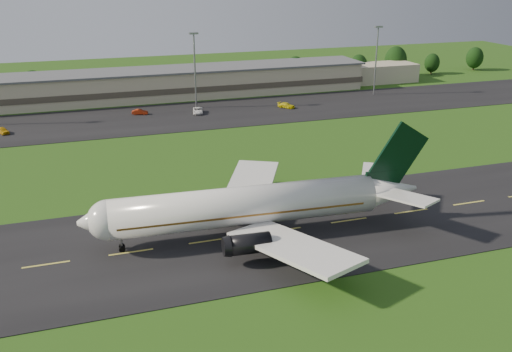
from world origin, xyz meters
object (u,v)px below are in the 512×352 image
object	(u,v)px
airliner	(251,206)
service_vehicle_a	(3,130)
terminal	(189,83)
service_vehicle_b	(140,112)
service_vehicle_d	(286,105)
light_mast_centre	(195,61)
service_vehicle_c	(198,111)
light_mast_east	(377,52)

from	to	relation	value
airliner	service_vehicle_a	bearing A→B (deg)	122.63
terminal	service_vehicle_b	size ratio (longest dim) A/B	34.96
service_vehicle_b	service_vehicle_d	size ratio (longest dim) A/B	0.85
terminal	service_vehicle_d	size ratio (longest dim) A/B	29.83
service_vehicle_b	terminal	bearing A→B (deg)	-25.20
light_mast_centre	service_vehicle_d	world-z (taller)	light_mast_centre
service_vehicle_b	service_vehicle_c	size ratio (longest dim) A/B	0.77
terminal	service_vehicle_d	distance (m)	32.94
airliner	service_vehicle_d	bearing A→B (deg)	68.46
airliner	service_vehicle_c	world-z (taller)	airliner
service_vehicle_a	service_vehicle_d	world-z (taller)	service_vehicle_a
service_vehicle_c	service_vehicle_b	bearing A→B (deg)	178.62
light_mast_east	service_vehicle_c	distance (m)	57.64
light_mast_east	service_vehicle_d	bearing A→B (deg)	-165.67
terminal	service_vehicle_a	distance (m)	57.03
light_mast_east	service_vehicle_b	distance (m)	71.79
light_mast_centre	light_mast_east	bearing A→B (deg)	0.00
airliner	light_mast_east	world-z (taller)	light_mast_east
light_mast_east	service_vehicle_c	world-z (taller)	light_mast_east
light_mast_centre	service_vehicle_a	distance (m)	51.18
service_vehicle_b	service_vehicle_d	bearing A→B (deg)	-80.78
airliner	light_mast_centre	world-z (taller)	light_mast_centre
service_vehicle_a	service_vehicle_d	size ratio (longest dim) A/B	0.90
airliner	service_vehicle_b	size ratio (longest dim) A/B	12.37
airliner	service_vehicle_d	distance (m)	79.40
service_vehicle_b	light_mast_east	bearing A→B (deg)	-70.99
light_mast_east	service_vehicle_d	size ratio (longest dim) A/B	4.19
terminal	service_vehicle_b	world-z (taller)	terminal
service_vehicle_a	service_vehicle_b	xyz separation A→B (m)	(32.76, 8.30, -0.06)
light_mast_centre	service_vehicle_d	size ratio (longest dim) A/B	4.19
light_mast_east	service_vehicle_d	xyz separation A→B (m)	(-31.52, -8.05, -11.93)
service_vehicle_b	service_vehicle_c	distance (m)	15.14
terminal	light_mast_centre	distance (m)	18.45
airliner	service_vehicle_d	xyz separation A→B (m)	(33.25, 72.00, -3.86)
service_vehicle_a	service_vehicle_b	distance (m)	33.79
terminal	light_mast_east	xyz separation A→B (m)	(53.60, -16.18, 8.75)
service_vehicle_b	service_vehicle_c	world-z (taller)	service_vehicle_c
terminal	light_mast_east	distance (m)	56.67
light_mast_centre	service_vehicle_a	world-z (taller)	light_mast_centre
light_mast_centre	service_vehicle_b	bearing A→B (deg)	-169.32
light_mast_centre	service_vehicle_d	bearing A→B (deg)	-18.93
terminal	service_vehicle_c	xyz separation A→B (m)	(-2.42, -22.72, -3.14)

